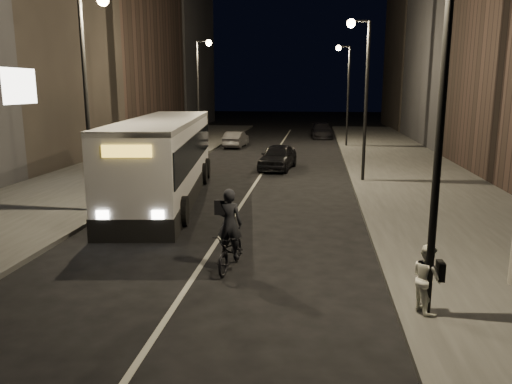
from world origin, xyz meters
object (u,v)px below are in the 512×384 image
(streetlight_left_near, at_px, (91,76))
(streetlight_right_mid, at_px, (362,79))
(city_bus, at_px, (164,156))
(car_near, at_px, (278,157))
(car_far, at_px, (322,131))
(streetlight_right_far, at_px, (345,82))
(cyclist_on_bicycle, at_px, (230,243))
(streetlight_right_near, at_px, (431,65))
(pedestrian_woman, at_px, (427,278))
(car_mid, at_px, (236,139))
(streetlight_left_far, at_px, (201,81))

(streetlight_left_near, bearing_deg, streetlight_right_mid, 36.88)
(streetlight_left_near, xyz_separation_m, city_bus, (1.73, 3.12, -3.41))
(car_near, distance_m, car_far, 20.13)
(streetlight_right_far, distance_m, cyclist_on_bicycle, 30.12)
(streetlight_right_mid, xyz_separation_m, city_bus, (-8.93, -4.88, -3.41))
(streetlight_right_near, distance_m, car_near, 20.94)
(cyclist_on_bicycle, bearing_deg, streetlight_right_mid, 78.58)
(streetlight_right_far, bearing_deg, pedestrian_woman, -89.52)
(streetlight_right_mid, bearing_deg, car_far, 94.15)
(streetlight_right_far, relative_size, car_mid, 1.98)
(cyclist_on_bicycle, bearing_deg, pedestrian_woman, -20.10)
(streetlight_right_mid, xyz_separation_m, cyclist_on_bicycle, (-4.45, -13.44, -4.59))
(streetlight_right_near, xyz_separation_m, city_bus, (-8.93, 11.12, -3.41))
(streetlight_left_far, distance_m, car_near, 9.78)
(streetlight_right_near, xyz_separation_m, streetlight_right_far, (0.00, 32.00, 0.00))
(streetlight_right_near, bearing_deg, pedestrian_woman, 30.40)
(cyclist_on_bicycle, relative_size, car_far, 0.46)
(streetlight_right_near, xyz_separation_m, car_far, (-1.73, 39.86, -4.64))
(streetlight_right_far, height_order, car_far, streetlight_right_far)
(streetlight_right_near, xyz_separation_m, cyclist_on_bicycle, (-4.45, 2.56, -4.59))
(streetlight_right_mid, distance_m, car_near, 7.55)
(streetlight_left_near, bearing_deg, pedestrian_woman, -35.66)
(streetlight_right_near, relative_size, streetlight_right_mid, 1.00)
(cyclist_on_bicycle, relative_size, pedestrian_woman, 1.53)
(pedestrian_woman, xyz_separation_m, car_near, (-4.80, 19.77, -0.15))
(streetlight_right_far, height_order, car_mid, streetlight_right_far)
(pedestrian_woman, height_order, car_mid, pedestrian_woman)
(streetlight_right_mid, height_order, car_far, streetlight_right_mid)
(streetlight_left_near, distance_m, car_far, 33.41)
(streetlight_right_far, height_order, streetlight_left_near, same)
(city_bus, bearing_deg, streetlight_left_far, 89.07)
(city_bus, xyz_separation_m, car_far, (7.20, 28.74, -1.23))
(streetlight_right_far, xyz_separation_m, car_far, (-1.73, 7.86, -4.64))
(streetlight_left_far, relative_size, car_mid, 1.98)
(pedestrian_woman, bearing_deg, car_near, -5.78)
(streetlight_right_far, bearing_deg, car_near, -110.57)
(city_bus, distance_m, pedestrian_woman, 14.35)
(streetlight_right_near, height_order, car_mid, streetlight_right_near)
(city_bus, height_order, car_far, city_bus)
(city_bus, bearing_deg, pedestrian_woman, -57.57)
(city_bus, bearing_deg, streetlight_right_near, -58.80)
(streetlight_right_far, distance_m, car_far, 9.29)
(streetlight_right_far, xyz_separation_m, cyclist_on_bicycle, (-4.45, -29.44, -4.59))
(city_bus, relative_size, car_mid, 3.31)
(car_near, bearing_deg, pedestrian_woman, -68.84)
(streetlight_right_mid, height_order, streetlight_right_far, same)
(streetlight_right_near, relative_size, cyclist_on_bicycle, 3.51)
(pedestrian_woman, xyz_separation_m, car_mid, (-9.20, 30.72, -0.24))
(streetlight_right_near, height_order, car_near, streetlight_right_near)
(streetlight_left_near, relative_size, pedestrian_woman, 5.38)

